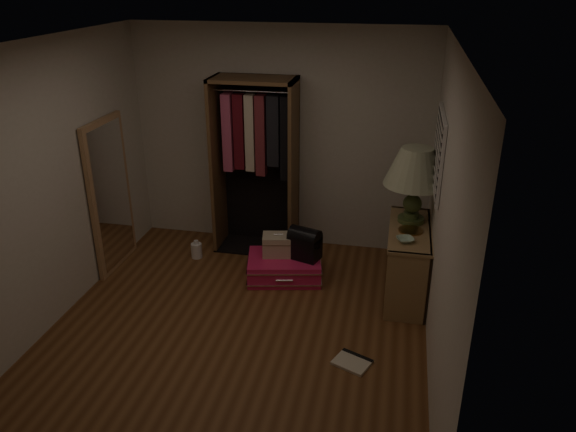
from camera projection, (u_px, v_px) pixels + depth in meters
The scene contains 13 objects.
ground at pixel (237, 331), 5.29m from camera, with size 4.00×4.00×0.00m, color brown.
room_walls at pixel (240, 180), 4.71m from camera, with size 3.52×4.02×2.60m.
console_bookshelf at pixel (407, 258), 5.78m from camera, with size 0.42×1.12×0.75m.
open_wardrobe at pixel (257, 152), 6.43m from camera, with size 0.95×0.50×2.05m.
floor_mirror at pixel (110, 195), 6.15m from camera, with size 0.06×0.80×1.70m.
pink_suitcase at pixel (284, 267), 6.16m from camera, with size 0.91×0.73×0.25m.
train_case at pixel (278, 245), 6.13m from camera, with size 0.39×0.30×0.25m.
black_bag at pixel (305, 243), 6.03m from camera, with size 0.38×0.31×0.36m.
table_lamp at pixel (416, 168), 5.53m from camera, with size 0.68×0.68×0.78m.
brass_tray at pixel (411, 230), 5.54m from camera, with size 0.31×0.31×0.01m.
ceramic_bowl at pixel (405, 240), 5.32m from camera, with size 0.16×0.16×0.04m, color #AACCB2.
white_jug at pixel (197, 250), 6.60m from camera, with size 0.17×0.17×0.22m.
floor_book at pixel (353, 361), 4.86m from camera, with size 0.37×0.34×0.03m.
Camera 1 is at (1.36, -4.21, 3.12)m, focal length 35.00 mm.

